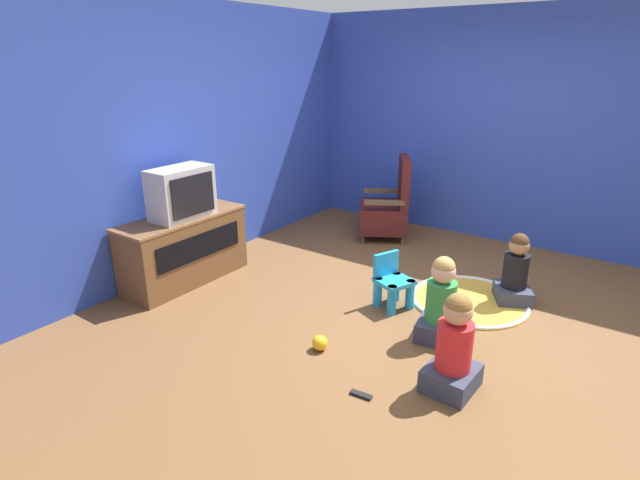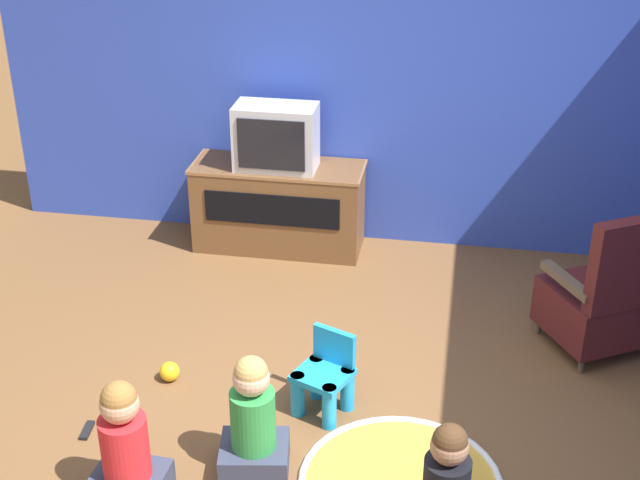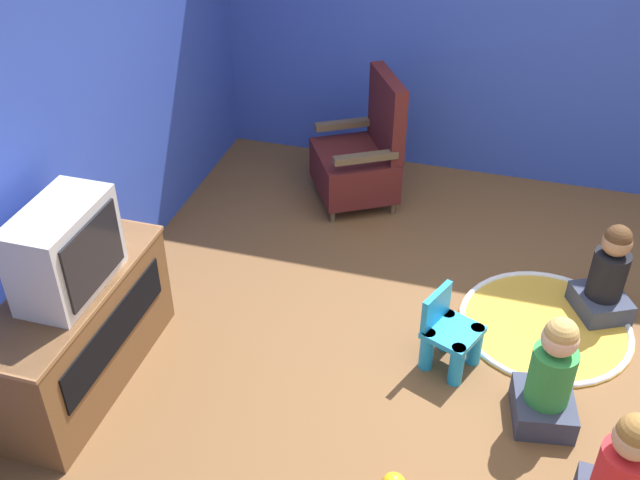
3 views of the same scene
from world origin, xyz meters
name	(u,v)px [view 1 (image 1 of 3)]	position (x,y,z in m)	size (l,w,h in m)	color
ground_plane	(418,306)	(0.00, 0.00, 0.00)	(30.00, 30.00, 0.00)	brown
wall_back	(189,139)	(-0.37, 2.45, 1.32)	(5.26, 0.12, 2.65)	#2D47B2
wall_right	(529,131)	(2.20, -0.24, 1.32)	(0.12, 5.51, 2.65)	#2D47B2
tv_cabinet	(184,248)	(-0.82, 2.14, 0.35)	(1.29, 0.48, 0.67)	brown
television	(182,193)	(-0.82, 2.09, 0.91)	(0.60, 0.33, 0.48)	#B7B7BC
black_armchair	(387,208)	(1.47, 1.10, 0.37)	(0.81, 0.79, 0.99)	brown
yellow_kid_chair	(393,285)	(-0.14, 0.20, 0.20)	(0.38, 0.37, 0.48)	#1E99DB
play_mat	(469,300)	(0.35, -0.35, 0.01)	(1.06, 1.06, 0.04)	gold
child_watching_left	(454,349)	(-0.97, -0.68, 0.31)	(0.38, 0.33, 0.71)	#33384C
child_watching_center	(515,273)	(0.58, -0.66, 0.28)	(0.43, 0.41, 0.66)	#33384C
child_watching_right	(441,304)	(-0.41, -0.36, 0.30)	(0.40, 0.36, 0.70)	#33384C
toy_ball	(320,343)	(-1.10, 0.31, 0.06)	(0.12, 0.12, 0.12)	yellow
remote_control	(361,395)	(-1.40, -0.23, 0.01)	(0.06, 0.15, 0.02)	black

